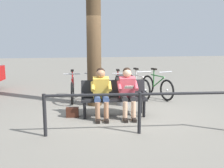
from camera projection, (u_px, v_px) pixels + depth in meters
The scene contains 13 objects.
ground_plane at pixel (121, 115), 6.51m from camera, with size 40.00×40.00×0.00m, color slate.
bench at pixel (114, 95), 6.40m from camera, with size 1.63×0.57×0.87m.
person_reading at pixel (127, 90), 6.24m from camera, with size 0.51×0.78×1.20m.
person_companion at pixel (101, 90), 6.18m from camera, with size 0.51×0.78×1.20m.
handbag at pixel (72, 112), 6.29m from camera, with size 0.30×0.14×0.24m, color #3F1E14.
tree_trunk at pixel (94, 43), 7.16m from camera, with size 0.40×0.40×3.57m, color #4C3823.
litter_bin at pixel (122, 90), 7.43m from camera, with size 0.39×0.39×0.86m.
bicycle_blue at pixel (157, 86), 8.35m from camera, with size 0.65×1.62×0.94m.
bicycle_black at pixel (138, 86), 8.41m from camera, with size 0.50×1.66×0.94m.
bicycle_green at pixel (118, 88), 8.05m from camera, with size 0.48×1.68×0.94m.
bicycle_silver at pixel (96, 88), 8.04m from camera, with size 0.71×1.59×0.94m.
bicycle_orange at pixel (73, 89), 7.95m from camera, with size 0.48×1.68×0.94m.
railing_fence at pixel (140, 104), 5.12m from camera, with size 3.79×0.35×0.85m.
Camera 1 is at (1.20, 6.16, 1.90)m, focal length 41.36 mm.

